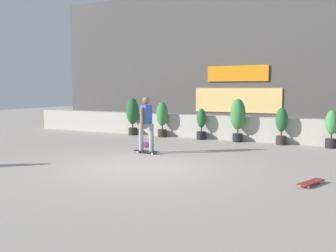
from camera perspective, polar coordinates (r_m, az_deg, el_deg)
The scene contains 12 objects.
ground_plane at distance 9.61m, azimuth -4.15°, elevation -6.13°, with size 48.00×48.00×0.00m, color #A8A093.
planter_wall at distance 14.93m, azimuth 7.99°, elevation -0.22°, with size 18.00×0.40×0.90m, color #B2ADA3.
building_backdrop at distance 18.72m, azimuth 12.25°, elevation 9.46°, with size 20.00×2.08×6.50m.
potted_plant_0 at distance 16.15m, azimuth -5.23°, elevation 1.83°, with size 0.53×0.53×1.53m.
potted_plant_1 at distance 15.45m, azimuth -0.86°, elevation 1.33°, with size 0.46×0.46×1.40m.
potted_plant_2 at distance 14.74m, azimuth 4.94°, elevation 0.38°, with size 0.36×0.36×1.18m.
potted_plant_3 at distance 14.23m, azimuth 10.23°, elevation 1.35°, with size 0.55×0.55×1.57m.
potted_plant_4 at distance 13.87m, azimuth 16.36°, elevation 0.23°, with size 0.41×0.41×1.28m.
potted_plant_5 at distance 13.66m, azimuth 22.91°, elevation -0.18°, with size 0.39×0.39×1.25m.
skater_by_wall_left at distance 11.53m, azimuth -3.23°, elevation 0.57°, with size 0.81×0.56×1.70m.
skateboard_near_camera at distance 8.39m, azimuth 20.27°, elevation -7.77°, with size 0.46×0.82×0.08m.
skateboard_aside at distance 13.16m, azimuth -3.27°, elevation -2.66°, with size 0.52×0.81×0.08m.
Camera 1 is at (4.94, -8.01, 1.96)m, focal length 41.45 mm.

